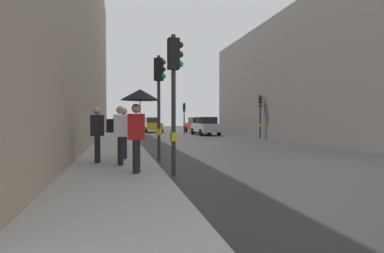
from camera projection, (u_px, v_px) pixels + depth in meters
name	position (u px, v px, depth m)	size (l,w,h in m)	color
ground_plane	(317.00, 166.00, 9.88)	(120.00, 120.00, 0.00)	#28282B
sidewalk_kerb	(116.00, 150.00, 14.22)	(2.56, 40.00, 0.16)	#A8A5A0
building_facade_right	(349.00, 79.00, 23.53)	(12.00, 27.17, 9.34)	slate
traffic_light_mid_street	(260.00, 108.00, 24.41)	(0.32, 0.45, 3.51)	#2D2D2D
traffic_light_far_median	(184.00, 112.00, 32.13)	(0.25, 0.43, 3.31)	#2D2D2D
traffic_light_near_right	(159.00, 88.00, 11.35)	(0.44, 0.36, 3.91)	#2D2D2D
traffic_light_near_left	(174.00, 79.00, 8.29)	(0.44, 0.27, 3.83)	#2D2D2D
car_silver_hatchback	(206.00, 126.00, 29.56)	(2.16, 4.27, 1.76)	#BCBCC1
car_yellow_taxi	(153.00, 125.00, 36.40)	(2.08, 4.23, 1.76)	yellow
car_red_sedan	(197.00, 125.00, 35.87)	(2.22, 4.30, 1.76)	red
pedestrian_with_umbrella	(139.00, 107.00, 7.76)	(1.00, 1.00, 2.14)	black
pedestrian_with_black_backpack	(119.00, 132.00, 9.09)	(0.61, 0.36, 1.77)	black
pedestrian_with_grey_backpack	(123.00, 130.00, 10.52)	(0.65, 0.43, 1.77)	black
pedestrian_in_dark_coat	(97.00, 132.00, 9.59)	(0.41, 0.36, 1.77)	black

